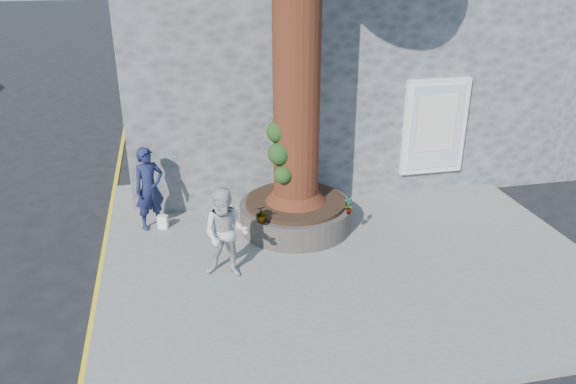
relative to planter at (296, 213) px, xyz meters
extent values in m
plane|color=black|center=(-0.80, -2.00, -0.41)|extent=(120.00, 120.00, 0.00)
cube|color=slate|center=(0.70, -1.00, -0.35)|extent=(9.00, 8.00, 0.12)
cube|color=yellow|center=(-3.85, -1.00, -0.41)|extent=(0.10, 30.00, 0.01)
cube|color=#4D5052|center=(1.70, 5.20, 2.59)|extent=(10.00, 8.00, 6.00)
cube|color=white|center=(3.50, 1.14, 1.29)|extent=(1.50, 0.12, 2.20)
cube|color=silver|center=(3.50, 1.08, 1.29)|extent=(1.25, 0.04, 1.95)
cube|color=silver|center=(3.50, 1.06, 1.39)|extent=(0.90, 0.02, 1.30)
cube|color=#4D5052|center=(9.70, 5.20, 2.59)|extent=(6.00, 8.00, 6.00)
cylinder|color=black|center=(0.00, 0.00, -0.03)|extent=(2.30, 2.30, 0.52)
cylinder|color=black|center=(0.00, 0.00, 0.27)|extent=(2.04, 2.04, 0.08)
cylinder|color=#3F200F|center=(0.00, 0.00, 4.06)|extent=(0.90, 0.90, 7.50)
cone|color=#3F200F|center=(0.00, 0.00, 0.66)|extent=(1.24, 1.24, 0.70)
sphere|color=#173A13|center=(-0.38, -0.20, 1.41)|extent=(0.44, 0.44, 0.44)
sphere|color=#173A13|center=(-0.32, -0.30, 1.01)|extent=(0.36, 0.36, 0.36)
sphere|color=#173A13|center=(-0.40, -0.08, 1.81)|extent=(0.40, 0.40, 0.40)
imported|color=#171D40|center=(-2.90, 0.60, 0.57)|extent=(0.75, 0.66, 1.73)
imported|color=beige|center=(-1.60, -1.58, 0.53)|extent=(0.96, 0.84, 1.65)
cube|color=white|center=(-2.70, 0.50, -0.15)|extent=(0.23, 0.18, 0.28)
imported|color=gray|center=(0.85, -0.85, 0.49)|extent=(0.23, 0.21, 0.36)
imported|color=gray|center=(0.29, 0.85, 0.49)|extent=(0.27, 0.27, 0.36)
imported|color=gray|center=(-0.85, -0.85, 0.49)|extent=(0.26, 0.26, 0.36)
imported|color=gray|center=(0.11, 0.85, 0.45)|extent=(0.35, 0.35, 0.29)
camera|label=1|loc=(-2.35, -10.14, 5.07)|focal=35.00mm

